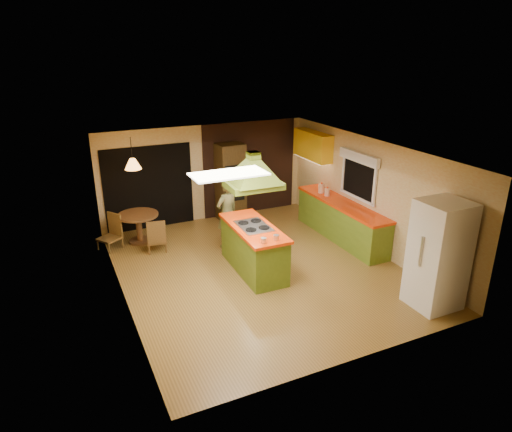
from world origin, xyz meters
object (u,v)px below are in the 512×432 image
kitchen_island (254,248)px  canister_large (321,188)px  dining_table (139,222)px  wall_oven (231,182)px  refrigerator (439,255)px  man (227,214)px

kitchen_island → canister_large: canister_large is taller
canister_large → dining_table: bearing=167.2°
wall_oven → dining_table: 2.64m
wall_oven → dining_table: (-2.54, -0.52, -0.52)m
dining_table → canister_large: bearing=-12.8°
refrigerator → kitchen_island: bearing=132.8°
wall_oven → canister_large: 2.37m
refrigerator → dining_table: bearing=130.2°
refrigerator → dining_table: (-4.21, 4.99, -0.49)m
man → wall_oven: 1.79m
man → wall_oven: wall_oven is taller
kitchen_island → refrigerator: refrigerator is taller
man → dining_table: man is taller
refrigerator → canister_large: 4.01m
refrigerator → dining_table: size_ratio=2.10×
kitchen_island → dining_table: bearing=128.4°
man → canister_large: (2.57, 0.11, 0.23)m
refrigerator → canister_large: bearing=87.8°
kitchen_island → wall_oven: wall_oven is taller
kitchen_island → canister_large: (2.52, 1.44, 0.54)m
wall_oven → dining_table: size_ratio=2.17×
kitchen_island → refrigerator: 3.52m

